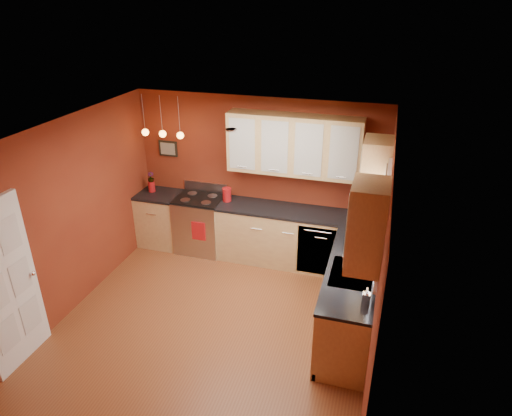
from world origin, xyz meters
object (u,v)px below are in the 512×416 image
(sink, at_px, (352,275))
(gas_range, at_px, (201,223))
(red_canister, at_px, (227,195))
(soap_pump, at_px, (367,296))
(coffee_maker, at_px, (372,211))

(sink, bearing_deg, gas_range, 150.22)
(sink, relative_size, red_canister, 3.17)
(sink, bearing_deg, soap_pump, -69.86)
(red_canister, distance_m, soap_pump, 3.15)
(red_canister, relative_size, soap_pump, 1.14)
(red_canister, xyz_separation_m, soap_pump, (2.35, -2.10, -0.01))
(coffee_maker, bearing_deg, soap_pump, -97.85)
(coffee_maker, xyz_separation_m, soap_pump, (0.07, -2.09, -0.03))
(gas_range, distance_m, soap_pump, 3.53)
(sink, bearing_deg, red_canister, 144.30)
(gas_range, xyz_separation_m, red_canister, (0.47, 0.05, 0.57))
(gas_range, bearing_deg, soap_pump, -35.99)
(sink, height_order, soap_pump, sink)
(gas_range, xyz_separation_m, coffee_maker, (2.75, 0.04, 0.58))
(sink, relative_size, soap_pump, 3.60)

